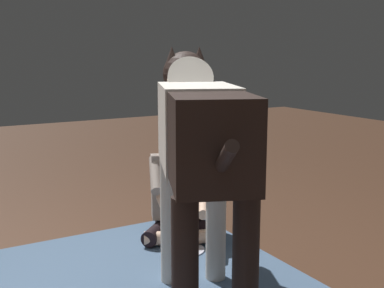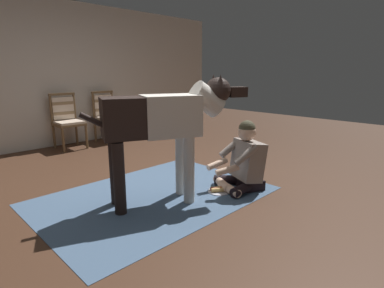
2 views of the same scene
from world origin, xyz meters
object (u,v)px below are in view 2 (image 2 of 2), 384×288
object	(u,v)px
dining_chair_right_of_pair	(107,114)
hot_dog_on_plate	(219,190)
dining_chair_left_of_pair	(67,118)
person_sitting_on_floor	(244,161)
large_dog	(165,120)

from	to	relation	value
dining_chair_right_of_pair	hot_dog_on_plate	xyz separation A→B (m)	(-0.49, -3.32, -0.52)
hot_dog_on_plate	dining_chair_left_of_pair	bearing A→B (deg)	95.33
dining_chair_right_of_pair	hot_dog_on_plate	bearing A→B (deg)	-98.44
person_sitting_on_floor	dining_chair_left_of_pair	bearing A→B (deg)	99.91
dining_chair_right_of_pair	hot_dog_on_plate	size ratio (longest dim) A/B	3.81
dining_chair_left_of_pair	hot_dog_on_plate	size ratio (longest dim) A/B	3.81
dining_chair_left_of_pair	person_sitting_on_floor	size ratio (longest dim) A/B	1.20
dining_chair_left_of_pair	dining_chair_right_of_pair	world-z (taller)	same
dining_chair_right_of_pair	large_dog	distance (m)	3.27
dining_chair_left_of_pair	dining_chair_right_of_pair	distance (m)	0.80
dining_chair_right_of_pair	large_dog	world-z (taller)	large_dog
dining_chair_left_of_pair	person_sitting_on_floor	bearing A→B (deg)	-80.09
large_dog	hot_dog_on_plate	distance (m)	1.06
dining_chair_right_of_pair	person_sitting_on_floor	distance (m)	3.45
dining_chair_right_of_pair	person_sitting_on_floor	xyz separation A→B (m)	(-0.20, -3.44, -0.21)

